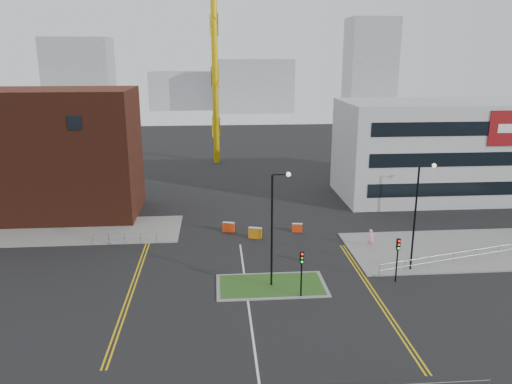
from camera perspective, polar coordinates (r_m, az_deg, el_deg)
The scene contains 26 objects.
ground at distance 32.75m, azimuth -0.25°, elevation -16.99°, with size 200.00×200.00×0.00m, color black.
pavement_left at distance 55.51m, azimuth -23.25°, elevation -4.21°, with size 28.00×8.00×0.12m, color slate.
pavement_right at distance 51.12m, azimuth 23.97°, elevation -5.95°, with size 24.00×10.00×0.12m, color slate.
island_kerb at distance 39.85m, azimuth 1.77°, elevation -10.64°, with size 8.60×4.60×0.08m, color slate.
grass_island at distance 39.84m, azimuth 1.77°, elevation -10.61°, with size 8.00×4.00×0.12m, color #28531B.
brick_building at distance 60.29m, azimuth -24.88°, elevation 3.81°, with size 24.20×10.07×14.24m.
office_block at distance 66.82m, azimuth 20.38°, elevation 4.56°, with size 25.00×12.20×12.00m.
streetlamp_island at distance 37.81m, azimuth 2.16°, elevation -3.29°, with size 1.46×0.36×9.18m.
streetlamp_right_near at distance 42.70m, azimuth 18.05°, elevation -1.85°, with size 1.46×0.36×9.18m.
traffic_light_island at distance 37.23m, azimuth 5.24°, elevation -8.36°, with size 0.28×0.33×3.65m.
traffic_light_right at distance 41.06m, azimuth 15.90°, elevation -6.58°, with size 0.28×0.33×3.65m.
railing_left at distance 49.36m, azimuth -14.80°, elevation -4.98°, with size 6.05×0.05×1.10m.
railing_right at distance 48.14m, azimuth 23.87°, elevation -6.33°, with size 19.05×5.05×1.10m.
centre_line at distance 34.44m, azimuth -0.52°, elevation -15.20°, with size 0.15×30.00×0.01m, color silver.
yellow_left_a at distance 42.02m, azimuth -13.86°, elevation -9.72°, with size 0.12×24.00×0.01m, color gold.
yellow_left_b at distance 41.97m, azimuth -13.45°, elevation -9.72°, with size 0.12×24.00×0.01m, color gold.
yellow_right_a at distance 39.61m, azimuth 13.16°, elevation -11.30°, with size 0.12×20.00×0.01m, color gold.
yellow_right_b at distance 39.69m, azimuth 13.58°, elevation -11.26°, with size 0.12×20.00×0.01m, color gold.
skyline_a at distance 152.46m, azimuth -19.49°, elevation 12.19°, with size 18.00×12.00×22.00m, color gray.
skyline_b at distance 158.29m, azimuth -0.26°, elevation 12.05°, with size 24.00×12.00×16.00m, color gray.
skyline_c at distance 159.68m, azimuth 12.89°, elevation 13.86°, with size 14.00×12.00×28.00m, color gray.
skyline_d at distance 168.03m, azimuth -6.79°, elevation 11.47°, with size 30.00×12.00×12.00m, color gray.
pedestrian at distance 48.16m, azimuth 12.99°, elevation -5.20°, with size 0.64×0.42×1.77m, color pink.
barrier_left at distance 51.15m, azimuth -3.16°, elevation -3.98°, with size 1.26×0.71×1.01m.
barrier_mid at distance 49.33m, azimuth -0.10°, elevation -4.65°, with size 1.36×0.77×1.09m.
barrier_right at distance 51.24m, azimuth 4.73°, elevation -4.04°, with size 1.10×0.50×0.89m.
Camera 1 is at (-2.10, -27.53, 17.61)m, focal length 35.00 mm.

